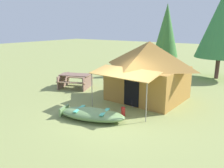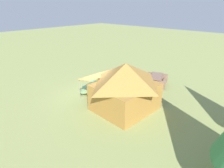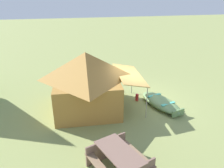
# 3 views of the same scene
# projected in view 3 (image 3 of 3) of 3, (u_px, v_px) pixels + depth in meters

# --- Properties ---
(ground_plane) EXTENTS (80.00, 80.00, 0.00)m
(ground_plane) POSITION_uv_depth(u_px,v_px,m) (136.00, 101.00, 11.51)
(ground_plane) COLOR #889352
(beached_rowboat) EXTENTS (2.82, 1.73, 0.41)m
(beached_rowboat) POSITION_uv_depth(u_px,v_px,m) (161.00, 102.00, 10.93)
(beached_rowboat) COLOR #668851
(beached_rowboat) RESTS_ON ground_plane
(canvas_cabin_tent) EXTENTS (3.67, 4.38, 2.81)m
(canvas_cabin_tent) POSITION_uv_depth(u_px,v_px,m) (87.00, 80.00, 10.30)
(canvas_cabin_tent) COLOR #A47433
(canvas_cabin_tent) RESTS_ON ground_plane
(picnic_table) EXTENTS (2.15, 2.05, 0.79)m
(picnic_table) POSITION_uv_depth(u_px,v_px,m) (119.00, 159.00, 6.83)
(picnic_table) COLOR #7A5C4E
(picnic_table) RESTS_ON ground_plane
(cooler_box) EXTENTS (0.57, 0.48, 0.34)m
(cooler_box) POSITION_uv_depth(u_px,v_px,m) (112.00, 101.00, 11.16)
(cooler_box) COLOR silver
(cooler_box) RESTS_ON ground_plane
(fuel_can) EXTENTS (0.21, 0.21, 0.37)m
(fuel_can) POSITION_uv_depth(u_px,v_px,m) (137.00, 97.00, 11.49)
(fuel_can) COLOR red
(fuel_can) RESTS_ON ground_plane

